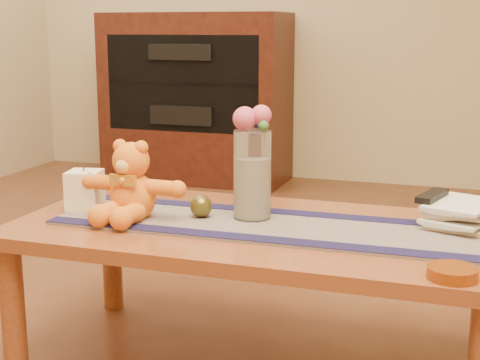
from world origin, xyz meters
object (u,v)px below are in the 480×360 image
(book_bottom, at_px, (432,220))
(tv_remote, at_px, (432,196))
(pillar_candle, at_px, (85,190))
(amber_dish, at_px, (452,273))
(glass_vase, at_px, (252,175))
(teddy_bear, at_px, (132,181))
(bronze_ball, at_px, (201,206))

(book_bottom, height_order, tv_remote, tv_remote)
(pillar_candle, distance_m, amber_dish, 1.14)
(glass_vase, relative_size, amber_dish, 2.25)
(book_bottom, xyz_separation_m, amber_dish, (0.08, -0.47, 0.00))
(glass_vase, distance_m, book_bottom, 0.54)
(amber_dish, bearing_deg, teddy_bear, 166.06)
(glass_vase, bearing_deg, teddy_bear, -163.44)
(glass_vase, xyz_separation_m, book_bottom, (0.51, 0.14, -0.13))
(teddy_bear, xyz_separation_m, amber_dish, (0.92, -0.23, -0.10))
(teddy_bear, distance_m, book_bottom, 0.88)
(book_bottom, bearing_deg, bronze_ball, -152.21)
(teddy_bear, xyz_separation_m, pillar_candle, (-0.18, 0.04, -0.05))
(pillar_candle, distance_m, book_bottom, 1.05)
(tv_remote, xyz_separation_m, amber_dish, (0.08, -0.46, -0.07))
(pillar_candle, height_order, tv_remote, pillar_candle)
(glass_vase, xyz_separation_m, bronze_ball, (-0.15, -0.04, -0.10))
(glass_vase, bearing_deg, amber_dish, -29.44)
(tv_remote, bearing_deg, glass_vase, -150.48)
(glass_vase, bearing_deg, pillar_candle, -173.01)
(pillar_candle, relative_size, amber_dish, 1.03)
(teddy_bear, xyz_separation_m, glass_vase, (0.34, 0.10, 0.02))
(pillar_candle, xyz_separation_m, book_bottom, (1.03, 0.20, -0.06))
(teddy_bear, distance_m, glass_vase, 0.35)
(pillar_candle, xyz_separation_m, amber_dish, (1.11, -0.27, -0.05))
(pillar_candle, relative_size, book_bottom, 0.53)
(teddy_bear, bearing_deg, tv_remote, 18.56)
(glass_vase, height_order, book_bottom, glass_vase)
(tv_remote, relative_size, amber_dish, 1.38)
(teddy_bear, xyz_separation_m, book_bottom, (0.85, 0.24, -0.11))
(amber_dish, bearing_deg, bronze_ball, 158.51)
(pillar_candle, relative_size, bronze_ball, 1.78)
(bronze_ball, height_order, book_bottom, bronze_ball)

